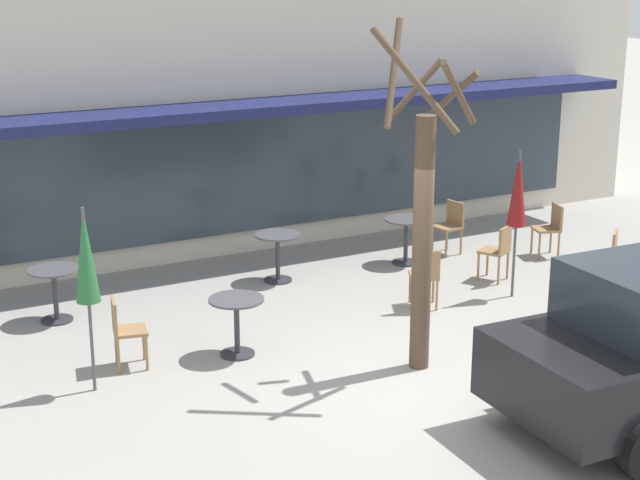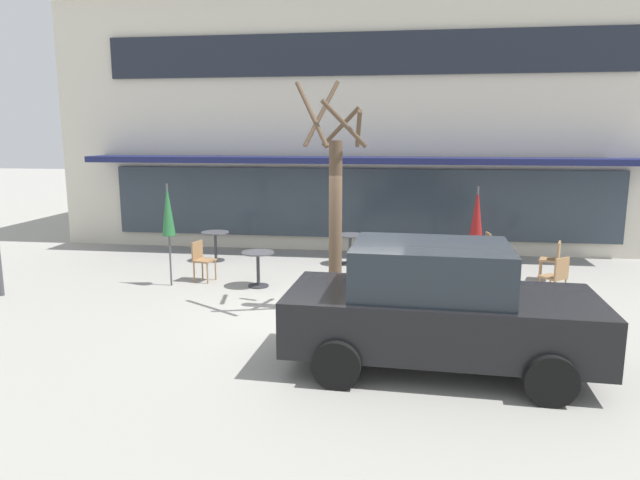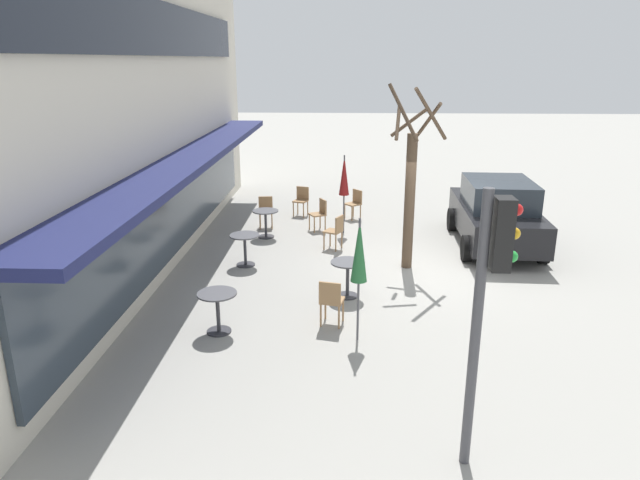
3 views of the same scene
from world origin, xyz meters
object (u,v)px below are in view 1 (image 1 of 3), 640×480
Objects in this scene: cafe_table_streetside at (406,233)px; cafe_table_mid_patio at (54,286)px; patio_umbrella_green_folded at (86,257)px; cafe_chair_3 at (551,226)px; street_tree at (423,219)px; cafe_chair_5 at (451,223)px; patio_umbrella_cream_folded at (518,190)px; cafe_chair_1 at (607,254)px; cafe_chair_4 at (425,273)px; cafe_chair_0 at (498,248)px; cafe_table_near_wall at (237,317)px; cafe_chair_2 at (124,327)px; cafe_table_by_tree at (278,249)px.

cafe_table_mid_patio is (-5.71, 0.08, 0.00)m from cafe_table_streetside.
patio_umbrella_green_folded is 2.47× the size of cafe_chair_3.
cafe_table_streetside is at bearing 58.86° from street_tree.
patio_umbrella_green_folded reaches higher than cafe_chair_5.
patio_umbrella_cream_folded reaches higher than cafe_chair_1.
cafe_table_streetside is at bearing 63.74° from cafe_chair_4.
cafe_chair_0 is at bearing 36.53° from street_tree.
cafe_chair_5 is at bearing 77.83° from patio_umbrella_cream_folded.
cafe_chair_3 is at bearing 78.26° from cafe_chair_1.
cafe_chair_5 is (-1.38, 0.93, 0.00)m from cafe_chair_3.
cafe_table_near_wall is 2.87m from cafe_table_mid_patio.
cafe_chair_4 is (-2.97, 0.53, 0.00)m from cafe_chair_1.
cafe_table_mid_patio is 2.72m from patio_umbrella_green_folded.
patio_umbrella_green_folded is at bearing -177.59° from patio_umbrella_cream_folded.
cafe_table_near_wall is 2.67m from street_tree.
cafe_chair_1 is at bearing -10.09° from cafe_chair_4.
patio_umbrella_green_folded reaches higher than cafe_table_streetside.
patio_umbrella_green_folded is (-1.89, -0.17, 1.11)m from cafe_table_near_wall.
patio_umbrella_green_folded is 2.47× the size of cafe_chair_1.
cafe_chair_3 is 3.50m from cafe_chair_4.
cafe_chair_5 is (0.23, 1.57, 0.00)m from cafe_chair_0.
cafe_chair_2 and cafe_chair_5 have the same top height.
cafe_chair_2 is at bearing 178.00° from patio_umbrella_cream_folded.
street_tree is (3.18, -1.71, 1.36)m from cafe_chair_2.
cafe_chair_2 is (-7.39, 0.53, 0.00)m from cafe_chair_1.
cafe_chair_0 is (0.76, -1.44, 0.01)m from cafe_table_streetside.
patio_umbrella_green_folded is at bearing -144.71° from cafe_table_by_tree.
cafe_table_near_wall is at bearing 177.80° from cafe_chair_1.
cafe_chair_2 is (-5.86, 0.20, -1.10)m from patio_umbrella_cream_folded.
cafe_chair_1 is at bearing -12.23° from patio_umbrella_cream_folded.
street_tree reaches higher than cafe_chair_2.
cafe_table_streetside is at bearing 117.71° from cafe_chair_0.
cafe_table_by_tree is at bearing 167.90° from cafe_chair_3.
cafe_table_streetside and cafe_table_by_tree have the same top height.
street_tree is (3.70, -1.23, 0.26)m from patio_umbrella_green_folded.
cafe_table_streetside is 3.18m from cafe_chair_1.
cafe_table_mid_patio is 8.14m from cafe_chair_1.
cafe_chair_1 is (6.02, -0.23, 0.01)m from cafe_table_near_wall.
street_tree reaches higher than cafe_chair_1.
cafe_table_near_wall and cafe_table_by_tree have the same top height.
cafe_table_mid_patio is (-1.71, 2.30, 0.00)m from cafe_table_near_wall.
cafe_chair_4 is at bearing -164.19° from cafe_chair_0.
cafe_chair_2 is (-6.12, -0.48, 0.00)m from cafe_chair_0.
cafe_table_streetside is 0.85× the size of cafe_chair_5.
cafe_chair_1 is 1.00× the size of cafe_chair_2.
cafe_table_by_tree is at bearing 35.29° from patio_umbrella_green_folded.
patio_umbrella_green_folded is (-0.18, -2.48, 1.11)m from cafe_table_mid_patio.
street_tree reaches higher than cafe_chair_5.
cafe_table_streetside is 0.35× the size of patio_umbrella_cream_folded.
patio_umbrella_cream_folded is at bearing 167.77° from cafe_chair_1.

